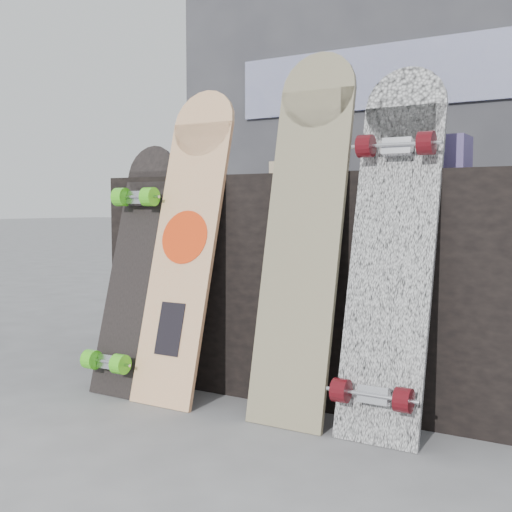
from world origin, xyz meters
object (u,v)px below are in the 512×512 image
Objects in this scene: longboard_cascadia at (392,242)px; skateboard_dark at (132,263)px; longboard_geisha at (187,233)px; longboard_celtic at (305,222)px; vendor_table at (325,282)px.

skateboard_dark is at bearing -178.10° from longboard_cascadia.
longboard_celtic reaches higher than longboard_geisha.
longboard_geisha reaches higher than vendor_table.
longboard_cascadia reaches higher than vendor_table.
vendor_table is 0.56m from longboard_geisha.
longboard_geisha is 0.93× the size of longboard_celtic.
longboard_cascadia is 1.21× the size of skateboard_dark.
skateboard_dark is (-0.99, -0.03, -0.11)m from longboard_cascadia.
longboard_geisha is 1.21× the size of skateboard_dark.
longboard_celtic reaches higher than skateboard_dark.
longboard_celtic is at bearing 3.16° from skateboard_dark.
longboard_celtic is at bearing 0.73° from longboard_geisha.
longboard_cascadia is at bearing 0.03° from longboard_geisha.
longboard_celtic is (0.47, 0.01, 0.05)m from longboard_geisha.
longboard_celtic reaches higher than longboard_cascadia.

